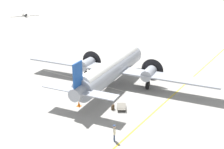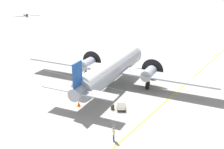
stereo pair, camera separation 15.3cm
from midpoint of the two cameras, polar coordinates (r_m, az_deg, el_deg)
name	(u,v)px [view 1 (the left image)]	position (r m, az deg, el deg)	size (l,w,h in m)	color
ground_plane	(112,86)	(38.04, -0.12, -2.43)	(300.00, 300.00, 0.00)	gray
apron_line_eastwest	(167,101)	(34.62, 10.97, -5.24)	(120.00, 0.16, 0.01)	gold
apron_line_northsouth	(110,88)	(37.64, -0.56, -2.68)	(0.16, 120.00, 0.01)	silver
airliner_main	(113,68)	(37.49, 0.16, 1.42)	(18.77, 27.42, 5.93)	#9399A3
crew_foreground	(114,131)	(26.03, 0.30, -11.45)	(0.45, 0.40, 1.66)	navy
suitcase_near_door	(113,107)	(31.84, 0.04, -6.67)	(0.41, 0.19, 0.59)	#47331E
baggage_cart	(121,107)	(31.99, 1.80, -6.56)	(2.04, 1.81, 0.56)	#6B665B
light_aircraft_distant	(24,14)	(102.44, -17.41, 11.73)	(8.86, 6.99, 1.88)	white
traffic_cone	(79,104)	(32.78, -6.88, -5.97)	(0.47, 0.47, 0.62)	orange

